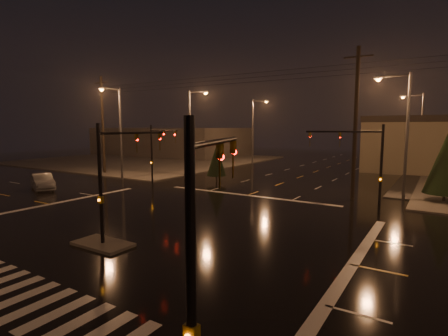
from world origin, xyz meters
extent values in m
plane|color=black|center=(0.00, 0.00, 0.00)|extent=(140.00, 140.00, 0.00)
cube|color=#46433E|center=(-30.00, 30.00, 0.06)|extent=(36.00, 36.00, 0.12)
cube|color=#46433E|center=(0.00, -4.00, 0.07)|extent=(3.00, 1.60, 0.15)
cube|color=beige|center=(0.00, 11.00, 0.01)|extent=(16.00, 0.50, 0.01)
cube|color=#3B3734|center=(-35.00, 42.00, 2.80)|extent=(30.00, 18.00, 5.60)
cylinder|color=black|center=(0.00, -4.00, 3.00)|extent=(0.18, 0.18, 6.00)
cylinder|color=black|center=(0.00, -1.75, 5.50)|extent=(0.12, 4.50, 0.12)
imported|color=#594707|center=(0.00, 0.27, 5.45)|extent=(0.16, 0.20, 1.00)
cube|color=#594707|center=(0.00, -4.00, 2.30)|extent=(0.25, 0.18, 0.35)
cylinder|color=black|center=(10.50, 10.50, 3.00)|extent=(0.18, 0.18, 6.00)
cylinder|color=black|center=(8.15, 9.64, 5.50)|extent=(4.74, 1.82, 0.12)
imported|color=#594707|center=(6.04, 8.88, 5.45)|extent=(0.24, 0.22, 1.00)
cube|color=#594707|center=(10.50, 10.50, 2.30)|extent=(0.25, 0.18, 0.35)
cylinder|color=black|center=(-10.50, 10.50, 3.00)|extent=(0.18, 0.18, 6.00)
cylinder|color=black|center=(-8.15, 9.64, 5.50)|extent=(4.74, 1.82, 0.12)
imported|color=#594707|center=(-6.04, 8.88, 5.45)|extent=(0.24, 0.22, 1.00)
cube|color=#594707|center=(-10.50, 10.50, 2.30)|extent=(0.25, 0.18, 0.35)
cylinder|color=black|center=(10.50, -10.50, 3.00)|extent=(0.18, 0.18, 6.00)
cylinder|color=black|center=(9.82, -8.62, 5.50)|extent=(1.48, 3.80, 0.12)
imported|color=#594707|center=(9.20, -6.93, 5.45)|extent=(0.22, 0.24, 1.00)
cube|color=#594707|center=(10.50, -10.50, 2.30)|extent=(0.25, 0.18, 0.35)
cylinder|color=#38383A|center=(-11.50, 18.00, 5.00)|extent=(0.24, 0.24, 10.00)
cylinder|color=#38383A|center=(-10.30, 18.00, 9.80)|extent=(2.40, 0.14, 0.14)
cube|color=#38383A|center=(-9.20, 18.00, 9.75)|extent=(0.70, 0.30, 0.18)
sphere|color=orange|center=(-9.20, 18.00, 9.62)|extent=(0.32, 0.32, 0.32)
cylinder|color=#38383A|center=(-11.50, 34.00, 5.00)|extent=(0.24, 0.24, 10.00)
cylinder|color=#38383A|center=(-10.30, 34.00, 9.80)|extent=(2.40, 0.14, 0.14)
cube|color=#38383A|center=(-9.20, 34.00, 9.75)|extent=(0.70, 0.30, 0.18)
sphere|color=orange|center=(-9.20, 34.00, 9.62)|extent=(0.32, 0.32, 0.32)
cylinder|color=#38383A|center=(11.50, 16.00, 5.00)|extent=(0.24, 0.24, 10.00)
cylinder|color=#38383A|center=(10.30, 16.00, 9.80)|extent=(2.40, 0.14, 0.14)
cube|color=#38383A|center=(9.20, 16.00, 9.75)|extent=(0.70, 0.30, 0.18)
sphere|color=orange|center=(9.20, 16.00, 9.62)|extent=(0.32, 0.32, 0.32)
cylinder|color=#38383A|center=(11.50, 36.00, 5.00)|extent=(0.24, 0.24, 10.00)
cylinder|color=#38383A|center=(10.30, 36.00, 9.80)|extent=(2.40, 0.14, 0.14)
cube|color=#38383A|center=(9.20, 36.00, 9.75)|extent=(0.70, 0.30, 0.18)
sphere|color=orange|center=(9.20, 36.00, 9.62)|extent=(0.32, 0.32, 0.32)
cylinder|color=#38383A|center=(-16.00, 11.50, 5.00)|extent=(0.24, 0.24, 10.00)
cylinder|color=#38383A|center=(-16.00, 10.30, 9.80)|extent=(0.14, 2.40, 0.14)
cube|color=#38383A|center=(-16.00, 9.20, 9.75)|extent=(0.30, 0.70, 0.18)
sphere|color=orange|center=(-16.00, 9.20, 9.62)|extent=(0.32, 0.32, 0.32)
cylinder|color=black|center=(-22.00, 14.00, 6.00)|extent=(0.32, 0.32, 12.00)
cube|color=black|center=(-22.00, 14.00, 11.20)|extent=(2.20, 0.12, 0.12)
cylinder|color=black|center=(8.00, 14.00, 6.00)|extent=(0.32, 0.32, 12.00)
cube|color=black|center=(8.00, 14.00, 11.20)|extent=(2.20, 0.12, 0.12)
cylinder|color=black|center=(14.25, 16.63, 0.35)|extent=(0.18, 0.18, 0.70)
cone|color=black|center=(14.25, 16.63, 3.10)|extent=(3.07, 3.07, 4.80)
cylinder|color=black|center=(-6.17, 15.61, 0.35)|extent=(0.18, 0.18, 0.70)
cone|color=black|center=(-6.17, 15.61, 2.32)|extent=(2.07, 2.07, 3.23)
imported|color=slate|center=(-17.51, 3.28, 0.76)|extent=(4.85, 3.25, 1.51)
camera|label=1|loc=(13.93, -14.93, 5.82)|focal=28.00mm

